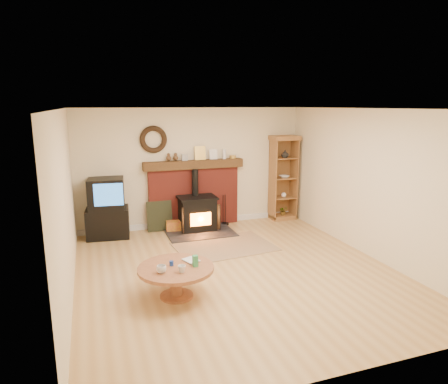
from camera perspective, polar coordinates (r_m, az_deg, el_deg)
name	(u,v)px	position (r m, az deg, el deg)	size (l,w,h in m)	color
ground	(236,271)	(6.65, 1.77, -11.22)	(5.50, 5.50, 0.00)	#B4874B
room_shell	(234,166)	(6.25, 1.42, 3.68)	(5.02, 5.52, 2.61)	beige
chimney_breast	(194,191)	(8.84, -4.29, 0.20)	(2.20, 0.22, 1.78)	maroon
wood_stove	(198,214)	(8.56, -3.78, -3.20)	(1.40, 1.00, 1.31)	black
area_rug	(224,246)	(7.70, 0.07, -7.79)	(1.81, 1.25, 0.01)	brown
tv_unit	(107,209)	(8.43, -16.35, -2.39)	(0.89, 0.67, 1.23)	black
curio_cabinet	(283,178)	(9.44, 8.39, 2.02)	(0.63, 0.46, 1.97)	brown
firelog_box	(175,226)	(8.65, -7.04, -4.87)	(0.36, 0.22, 0.22)	gold
leaning_painting	(160,216)	(8.68, -9.19, -3.41)	(0.54, 0.03, 0.65)	black
fire_tools	(225,220)	(9.04, 0.14, -4.05)	(0.16, 0.16, 0.70)	black
coffee_table	(176,272)	(5.72, -6.87, -11.35)	(1.07, 1.07, 0.61)	brown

